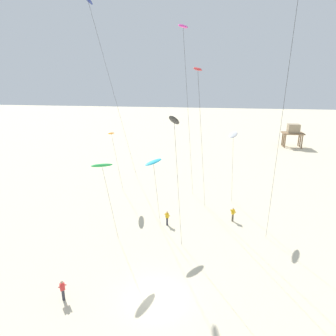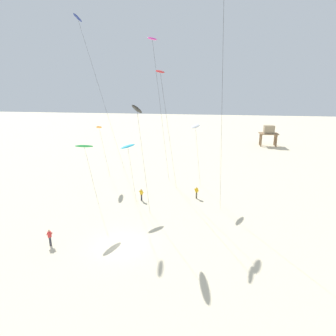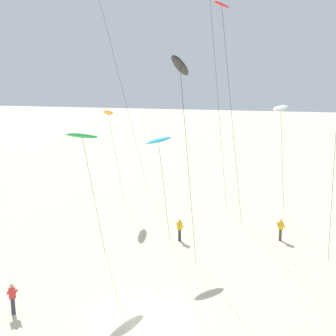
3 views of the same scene
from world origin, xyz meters
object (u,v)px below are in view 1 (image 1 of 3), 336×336
kite_flyer_furthest (63,290)px  kite_magenta (183,29)px  kite_flyer_nearest (167,218)px  kite_flyer_middle (233,214)px  stilt_house (293,131)px  kite_white (233,135)px  kite_red (198,73)px  kite_green (102,166)px  kite_orange (111,134)px  kite_black (174,121)px  kite_cyan (153,162)px  kite_navy (90,8)px

kite_flyer_furthest → kite_magenta: bearing=64.2°
kite_flyer_nearest → kite_flyer_middle: size_ratio=1.00×
stilt_house → kite_white: bearing=-113.8°
kite_red → kite_magenta: bearing=112.3°
kite_green → kite_orange: kite_orange is taller
kite_green → kite_flyer_middle: (12.13, 7.49, -7.50)m
kite_black → kite_green: (-6.36, 0.96, -4.14)m
kite_cyan → kite_flyer_middle: 11.37m
kite_flyer_nearest → stilt_house: bearing=60.1°
kite_white → kite_flyer_furthest: bearing=-129.7°
kite_cyan → kite_flyer_middle: bearing=23.8°
kite_flyer_middle → kite_orange: bearing=162.0°
kite_flyer_furthest → stilt_house: size_ratio=0.32×
kite_magenta → kite_red: (1.73, -4.24, -4.08)m
kite_navy → stilt_house: kite_navy is taller
kite_white → kite_green: kite_white is taller
kite_navy → stilt_house: bearing=49.2°
kite_magenta → kite_black: kite_magenta is taller
kite_flyer_nearest → kite_flyer_furthest: bearing=-116.2°
kite_white → kite_cyan: 9.49m
kite_orange → kite_flyer_nearest: kite_orange is taller
kite_cyan → kite_white: bearing=31.9°
kite_navy → stilt_house: size_ratio=4.53×
kite_flyer_middle → stilt_house: size_ratio=0.32×
kite_flyer_middle → kite_green: bearing=-148.3°
kite_flyer_middle → kite_magenta: bearing=171.8°
kite_white → kite_magenta: bearing=-176.2°
kite_green → stilt_house: size_ratio=1.69×
kite_navy → kite_orange: (0.35, 3.28, -13.72)m
kite_black → kite_navy: size_ratio=0.57×
stilt_house → kite_cyan: bearing=-120.0°
kite_cyan → kite_flyer_nearest: kite_cyan is taller
kite_orange → stilt_house: (31.26, 33.32, -4.97)m
kite_green → kite_black: bearing=-8.6°
kite_flyer_furthest → kite_orange: bearing=96.3°
kite_cyan → kite_flyer_nearest: (1.10, 1.76, -6.82)m
kite_navy → kite_orange: kite_navy is taller
kite_black → kite_cyan: kite_black is taller
kite_magenta → kite_black: bearing=-88.6°
kite_green → kite_flyer_nearest: kite_green is taller
kite_black → kite_flyer_furthest: 14.97m
kite_black → kite_flyer_furthest: kite_black is taller
kite_magenta → kite_flyer_furthest: (-7.26, -15.04, -19.24)m
kite_navy → kite_red: bearing=-23.9°
kite_flyer_nearest → kite_flyer_furthest: (-6.02, -12.26, 0.00)m
kite_black → kite_green: size_ratio=1.51×
kite_black → kite_white: bearing=61.2°
kite_black → kite_flyer_nearest: size_ratio=7.99×
kite_orange → kite_red: kite_red is taller
kite_navy → kite_red: kite_navy is taller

